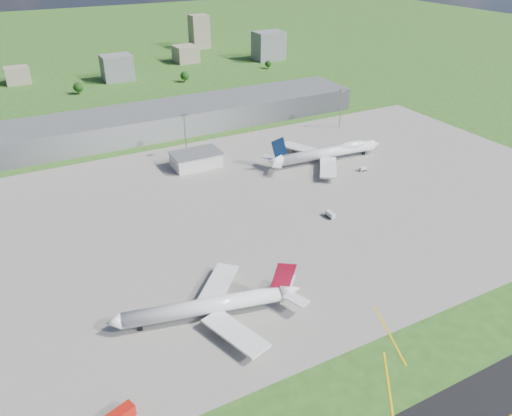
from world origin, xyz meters
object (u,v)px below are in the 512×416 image
tug_yellow (213,315)px  airliner_blue_quad (329,153)px  van_white_near (330,215)px  van_white_far (363,169)px  airliner_red_twin (211,306)px

tug_yellow → airliner_blue_quad: bearing=0.3°
airliner_blue_quad → van_white_near: airliner_blue_quad is taller
airliner_blue_quad → van_white_near: bearing=-119.5°
van_white_far → van_white_near: bearing=-142.8°
tug_yellow → van_white_far: size_ratio=0.89×
tug_yellow → van_white_near: size_ratio=0.71×
airliner_blue_quad → van_white_near: 65.88m
tug_yellow → van_white_far: van_white_far is taller
van_white_near → van_white_far: van_white_near is taller
airliner_blue_quad → tug_yellow: airliner_blue_quad is taller
airliner_red_twin → airliner_blue_quad: bearing=-128.4°
van_white_near → van_white_far: bearing=-53.7°
airliner_red_twin → van_white_near: bearing=-141.3°
tug_yellow → van_white_far: 140.97m
airliner_red_twin → van_white_far: airliner_red_twin is taller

